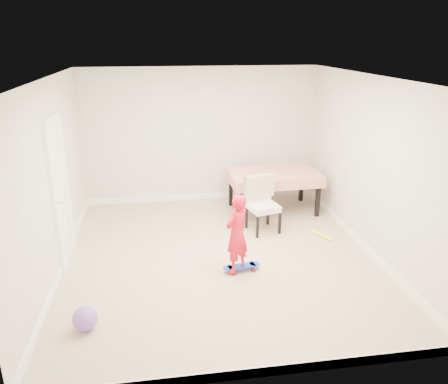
{
  "coord_description": "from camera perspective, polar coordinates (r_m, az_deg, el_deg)",
  "views": [
    {
      "loc": [
        -0.82,
        -5.77,
        3.1
      ],
      "look_at": [
        0.1,
        0.2,
        0.95
      ],
      "focal_mm": 35.0,
      "sensor_mm": 36.0,
      "label": 1
    }
  ],
  "objects": [
    {
      "name": "baseboard_back",
      "position": [
        8.84,
        -2.89,
        -0.56
      ],
      "size": [
        4.5,
        0.02,
        0.12
      ],
      "primitive_type": "cube",
      "color": "white",
      "rests_on": "ground"
    },
    {
      "name": "ceiling",
      "position": [
        5.85,
        -0.69,
        14.49
      ],
      "size": [
        4.5,
        5.0,
        0.04
      ],
      "primitive_type": "cube",
      "color": "white",
      "rests_on": "wall_back"
    },
    {
      "name": "wall_back",
      "position": [
        8.48,
        -3.03,
        7.31
      ],
      "size": [
        4.5,
        0.04,
        2.6
      ],
      "primitive_type": "cube",
      "color": "beige",
      "rests_on": "ground"
    },
    {
      "name": "foam_toy",
      "position": [
        7.37,
        12.68,
        -5.55
      ],
      "size": [
        0.24,
        0.38,
        0.06
      ],
      "primitive_type": "cylinder",
      "rotation": [
        1.57,
        0.0,
        0.49
      ],
      "color": "#FFFC1A",
      "rests_on": "ground"
    },
    {
      "name": "ground",
      "position": [
        6.6,
        -0.6,
        -8.42
      ],
      "size": [
        5.0,
        5.0,
        0.0
      ],
      "primitive_type": "plane",
      "color": "tan",
      "rests_on": "ground"
    },
    {
      "name": "door",
      "position": [
        6.57,
        -20.6,
        -0.12
      ],
      "size": [
        0.11,
        0.94,
        2.11
      ],
      "primitive_type": "cube",
      "color": "white",
      "rests_on": "ground"
    },
    {
      "name": "child",
      "position": [
        5.94,
        1.67,
        -5.75
      ],
      "size": [
        0.48,
        0.47,
        1.12
      ],
      "primitive_type": "imported",
      "rotation": [
        0.0,
        0.0,
        3.86
      ],
      "color": "red",
      "rests_on": "ground"
    },
    {
      "name": "dining_chair",
      "position": [
        7.27,
        5.16,
        -1.72
      ],
      "size": [
        0.64,
        0.7,
        0.93
      ],
      "primitive_type": null,
      "rotation": [
        0.0,
        0.0,
        0.24
      ],
      "color": "white",
      "rests_on": "ground"
    },
    {
      "name": "baseboard_front",
      "position": [
        4.55,
        4.22,
        -22.42
      ],
      "size": [
        4.5,
        0.02,
        0.12
      ],
      "primitive_type": "cube",
      "color": "white",
      "rests_on": "ground"
    },
    {
      "name": "dining_table",
      "position": [
        8.19,
        6.42,
        0.07
      ],
      "size": [
        1.67,
        1.09,
        0.76
      ],
      "primitive_type": null,
      "rotation": [
        0.0,
        0.0,
        0.04
      ],
      "color": "#B22109",
      "rests_on": "ground"
    },
    {
      "name": "wall_left",
      "position": [
        6.21,
        -21.48,
        1.34
      ],
      "size": [
        0.04,
        5.0,
        2.6
      ],
      "primitive_type": "cube",
      "color": "beige",
      "rests_on": "ground"
    },
    {
      "name": "wall_front",
      "position": [
        3.84,
        4.65,
        -8.42
      ],
      "size": [
        4.5,
        0.04,
        2.6
      ],
      "primitive_type": "cube",
      "color": "beige",
      "rests_on": "ground"
    },
    {
      "name": "balloon",
      "position": [
        5.29,
        -17.71,
        -15.5
      ],
      "size": [
        0.28,
        0.28,
        0.28
      ],
      "primitive_type": "sphere",
      "color": "#7F52C5",
      "rests_on": "ground"
    },
    {
      "name": "baseboard_right",
      "position": [
        7.2,
        17.44,
        -6.35
      ],
      "size": [
        0.02,
        5.0,
        0.12
      ],
      "primitive_type": "cube",
      "color": "white",
      "rests_on": "ground"
    },
    {
      "name": "skateboard",
      "position": [
        6.22,
        2.31,
        -9.91
      ],
      "size": [
        0.56,
        0.28,
        0.08
      ],
      "primitive_type": null,
      "rotation": [
        0.0,
        0.0,
        0.16
      ],
      "color": "blue",
      "rests_on": "ground"
    },
    {
      "name": "wall_right",
      "position": [
        6.77,
        18.42,
        3.15
      ],
      "size": [
        0.04,
        5.0,
        2.6
      ],
      "primitive_type": "cube",
      "color": "beige",
      "rests_on": "ground"
    },
    {
      "name": "baseboard_left",
      "position": [
        6.68,
        -20.24,
        -8.82
      ],
      "size": [
        0.02,
        5.0,
        0.12
      ],
      "primitive_type": "cube",
      "color": "white",
      "rests_on": "ground"
    }
  ]
}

